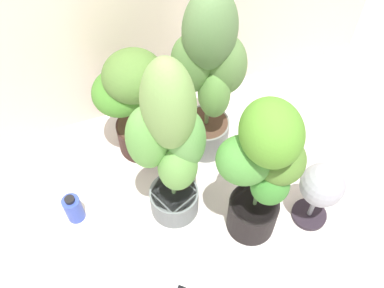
% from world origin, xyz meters
% --- Properties ---
extents(ground_plane, '(8.00, 8.00, 0.00)m').
position_xyz_m(ground_plane, '(0.00, 0.00, 0.00)').
color(ground_plane, silver).
rests_on(ground_plane, ground).
extents(potted_plant_center, '(0.38, 0.30, 1.02)m').
position_xyz_m(potted_plant_center, '(0.01, 0.08, 0.57)').
color(potted_plant_center, slate).
rests_on(potted_plant_center, ground).
extents(potted_plant_front_right, '(0.45, 0.34, 0.88)m').
position_xyz_m(potted_plant_front_right, '(0.34, -0.15, 0.51)').
color(potted_plant_front_right, black).
rests_on(potted_plant_front_right, ground).
extents(potted_plant_back_right, '(0.44, 0.33, 1.03)m').
position_xyz_m(potted_plant_back_right, '(0.33, 0.41, 0.58)').
color(potted_plant_back_right, slate).
rests_on(potted_plant_back_right, ground).
extents(potted_plant_back_center, '(0.49, 0.44, 0.68)m').
position_xyz_m(potted_plant_back_center, '(-0.04, 0.56, 0.40)').
color(potted_plant_back_center, '#351E18').
rests_on(potted_plant_back_center, ground).
extents(floor_fan, '(0.30, 0.30, 0.41)m').
position_xyz_m(floor_fan, '(0.65, -0.21, 0.28)').
color(floor_fan, '#271F29').
rests_on(floor_fan, ground).
extents(nutrient_bottle, '(0.09, 0.09, 0.18)m').
position_xyz_m(nutrient_bottle, '(-0.48, 0.22, 0.08)').
color(nutrient_bottle, blue).
rests_on(nutrient_bottle, ground).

